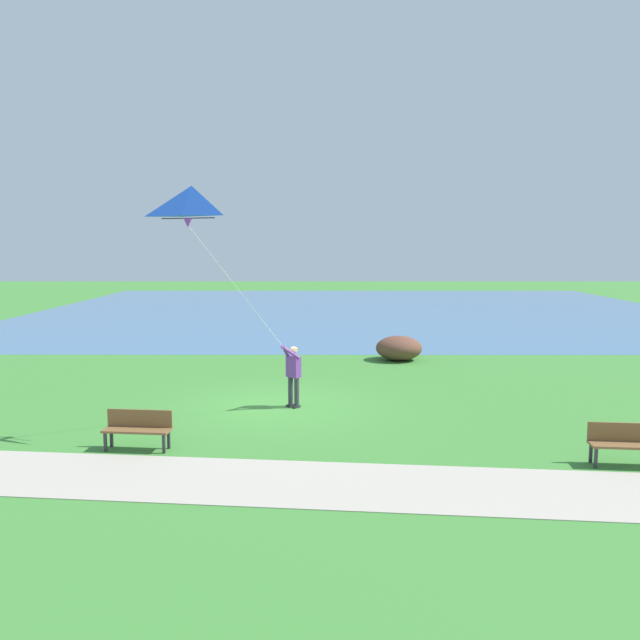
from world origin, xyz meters
The scene contains 8 objects.
ground_plane centered at (0.00, 0.00, 0.00)m, with size 120.00×120.00×0.00m, color #3D7F33.
lake_water centered at (-26.38, 4.00, 0.00)m, with size 36.00×44.00×0.01m, color teal.
walkway_path centered at (5.86, 2.00, 0.01)m, with size 2.40×32.00×0.02m, color #ADA393.
person_kite_flyer centered at (0.05, 0.50, 1.05)m, with size 0.60×0.58×1.83m.
flying_kite centered at (2.51, -1.73, 5.44)m, with size 2.65×2.78×4.16m.
park_bench_near_walkway centered at (3.71, -2.81, 0.51)m, with size 0.58×1.54×0.88m.
park_bench_far_walkway centered at (4.73, 7.64, 0.51)m, with size 0.58×1.54×0.88m.
lakeside_shrub centered at (-7.20, 4.36, 0.48)m, with size 1.66×1.82×0.97m, color brown.
Camera 1 is at (17.41, 1.32, 4.59)m, focal length 35.36 mm.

